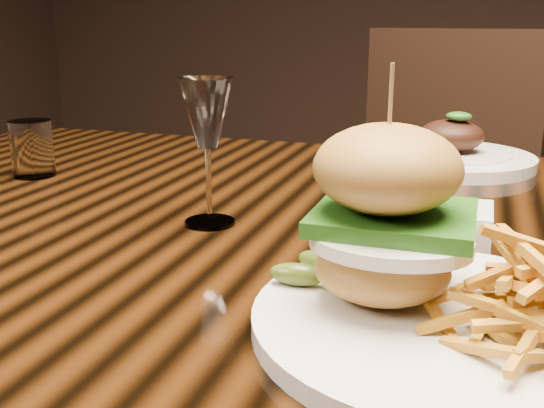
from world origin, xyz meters
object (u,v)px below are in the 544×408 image
(burger_plate, at_px, (441,268))
(far_dish, at_px, (450,155))
(chair_far, at_px, (428,201))
(dining_table, at_px, (365,286))
(wine_glass, at_px, (207,119))

(burger_plate, relative_size, far_dish, 1.09)
(burger_plate, bearing_deg, chair_far, 107.00)
(burger_plate, bearing_deg, dining_table, 123.51)
(burger_plate, height_order, wine_glass, burger_plate)
(burger_plate, height_order, far_dish, burger_plate)
(wine_glass, relative_size, far_dish, 0.62)
(dining_table, relative_size, chair_far, 1.68)
(far_dish, height_order, chair_far, chair_far)
(chair_far, bearing_deg, far_dish, -65.55)
(wine_glass, bearing_deg, far_dish, 59.20)
(dining_table, distance_m, chair_far, 0.90)
(burger_plate, distance_m, wine_glass, 0.33)
(far_dish, relative_size, chair_far, 0.27)
(wine_glass, distance_m, far_dish, 0.47)
(wine_glass, bearing_deg, dining_table, 18.78)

